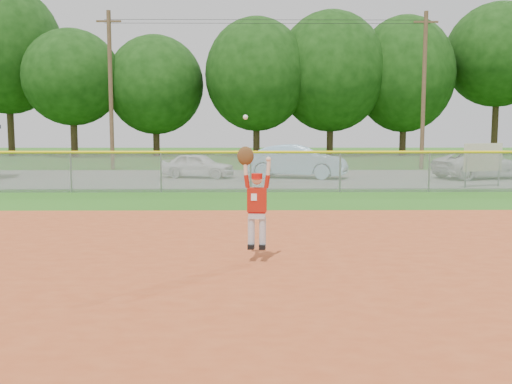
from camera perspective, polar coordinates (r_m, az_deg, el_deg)
ground at (r=11.39m, az=-0.45°, el=-5.64°), size 120.00×120.00×0.00m
clay_infield at (r=8.47m, az=-0.38°, el=-9.74°), size 24.00×16.00×0.04m
parking_strip at (r=27.24m, az=-0.56°, el=1.41°), size 44.00×10.00×0.03m
car_white_a at (r=27.35m, az=-5.81°, el=2.67°), size 3.72×2.32×1.18m
car_blue at (r=27.16m, az=4.05°, el=3.07°), size 5.04×2.96×1.57m
car_white_b at (r=28.87m, az=21.79°, el=2.56°), size 5.06×3.31×1.30m
sponsor_sign at (r=24.58m, az=21.76°, el=3.13°), size 1.86×0.86×1.78m
outfield_fence at (r=21.19m, az=-0.54°, el=2.34°), size 40.06×0.10×1.55m
power_lines at (r=33.23m, az=1.17°, el=10.35°), size 19.40×0.24×9.00m
tree_line at (r=49.32m, az=0.54°, el=12.38°), size 62.37×13.00×14.43m
ballplayer at (r=9.95m, az=-0.08°, el=-0.63°), size 0.59×0.27×2.34m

